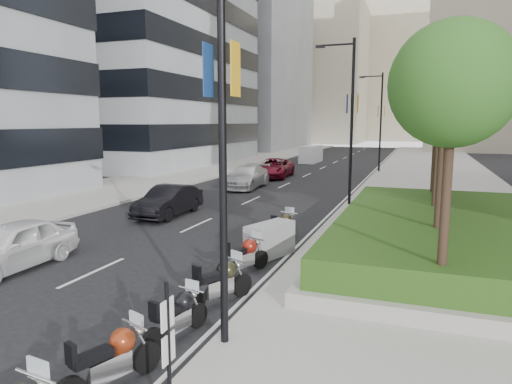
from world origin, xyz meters
The scene contains 29 objects.
ground centered at (0.00, 0.00, 0.00)m, with size 160.00×160.00×0.00m, color black.
sidewalk_right centered at (9.00, 30.00, 0.07)m, with size 10.00×100.00×0.15m, color #9E9B93.
sidewalk_left centered at (-12.00, 30.00, 0.07)m, with size 8.00×100.00×0.15m, color #9E9B93.
lane_edge centered at (3.70, 30.00, 0.01)m, with size 0.12×100.00×0.01m, color silver.
lane_centre centered at (-1.50, 30.00, 0.01)m, with size 0.12×100.00×0.01m, color silver.
building_grey_far centered at (-24.00, 70.00, 15.00)m, with size 22.00×26.00×30.00m, color gray.
building_cream_left centered at (-18.00, 100.00, 17.00)m, with size 26.00×24.00×34.00m, color #B7AD93.
building_cream_centre centered at (2.00, 120.00, 19.00)m, with size 30.00×24.00×38.00m, color #B7AD93.
planter centered at (10.00, 10.00, 0.35)m, with size 10.00×14.00×0.40m, color #9B9790.
hedge centered at (10.00, 10.00, 0.95)m, with size 9.40×13.40×0.80m, color #203D11.
tree_0 centered at (8.50, 4.00, 5.42)m, with size 2.80×2.80×6.30m.
tree_1 centered at (8.50, 8.00, 5.42)m, with size 2.80×2.80×6.30m.
tree_2 centered at (8.50, 12.00, 5.42)m, with size 2.80×2.80×6.30m.
tree_3 centered at (8.50, 16.00, 5.42)m, with size 2.80×2.80×6.30m.
lamp_post_0 centered at (4.14, 1.00, 5.07)m, with size 2.34×0.45×9.00m.
lamp_post_1 centered at (4.14, 18.00, 5.07)m, with size 2.34×0.45×9.00m.
lamp_post_2 centered at (4.14, 36.00, 5.07)m, with size 2.34×0.45×9.00m.
parking_sign centered at (4.80, -2.00, 1.46)m, with size 0.06×0.32×2.50m.
motorcycle_1 centered at (3.07, -1.03, 0.56)m, with size 0.92×2.02×1.05m.
motorcycle_2 centered at (3.21, 0.99, 0.53)m, with size 0.68×1.99×1.00m.
motorcycle_3 centered at (3.27, 3.07, 0.59)m, with size 1.09×2.05×1.10m.
motorcycle_4 centered at (2.98, 5.47, 0.57)m, with size 1.03×2.00×1.06m.
motorcycle_5 centered at (3.14, 7.47, 0.59)m, with size 1.39×2.09×1.18m.
motorcycle_6 centered at (3.00, 9.58, 0.58)m, with size 0.72×2.17×1.09m.
car_a centered at (-4.10, 3.39, 0.77)m, with size 1.82×4.51×1.54m, color white.
car_b centered at (-3.76, 12.37, 0.75)m, with size 1.59×4.57×1.50m, color black.
car_c centered at (-3.66, 22.79, 0.78)m, with size 2.19×5.39×1.56m, color silver.
car_d centered at (-3.74, 29.38, 0.79)m, with size 2.64×5.72×1.59m, color maroon.
delivery_van centered at (-4.11, 44.43, 0.90)m, with size 1.85×4.61×1.92m.
Camera 1 is at (7.93, -7.09, 4.63)m, focal length 32.00 mm.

